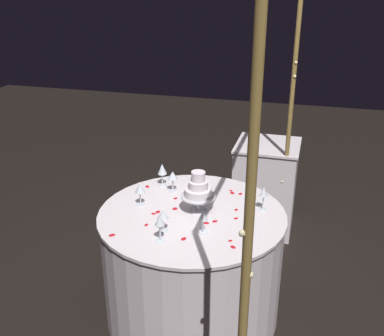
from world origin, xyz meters
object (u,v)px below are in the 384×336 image
object	(u,v)px
wine_glass_0	(173,176)
wine_glass_2	(203,217)
wine_glass_6	(163,215)
main_table	(192,264)
wine_glass_4	(162,170)
wine_glass_1	(264,193)
tiered_cake	(198,189)
wine_glass_3	(160,222)
side_table	(265,186)
decorative_arch	(280,116)
wine_glass_5	(140,189)

from	to	relation	value
wine_glass_0	wine_glass_2	xyz separation A→B (m)	(0.48, 0.34, -0.01)
wine_glass_6	main_table	bearing A→B (deg)	158.22
wine_glass_2	wine_glass_4	size ratio (longest dim) A/B	0.89
wine_glass_1	tiered_cake	bearing A→B (deg)	-72.10
wine_glass_0	wine_glass_2	world-z (taller)	wine_glass_0
tiered_cake	wine_glass_3	size ratio (longest dim) A/B	1.76
side_table	main_table	bearing A→B (deg)	-13.78
decorative_arch	wine_glass_4	world-z (taller)	decorative_arch
main_table	tiered_cake	bearing A→B (deg)	140.74
tiered_cake	wine_glass_2	size ratio (longest dim) A/B	1.87
wine_glass_0	main_table	bearing A→B (deg)	38.91
main_table	wine_glass_1	distance (m)	0.68
decorative_arch	side_table	world-z (taller)	decorative_arch
wine_glass_5	wine_glass_6	xyz separation A→B (m)	(0.27, 0.25, -0.01)
main_table	wine_glass_1	xyz separation A→B (m)	(-0.16, 0.42, 0.51)
wine_glass_4	wine_glass_1	bearing A→B (deg)	76.52
side_table	wine_glass_1	distance (m)	1.26
main_table	wine_glass_0	distance (m)	0.61
wine_glass_2	wine_glass_5	bearing A→B (deg)	-114.92
wine_glass_2	side_table	bearing A→B (deg)	172.65
main_table	wine_glass_0	size ratio (longest dim) A/B	8.01
main_table	wine_glass_5	world-z (taller)	wine_glass_5
tiered_cake	wine_glass_2	world-z (taller)	tiered_cake
decorative_arch	wine_glass_0	bearing A→B (deg)	-110.37
side_table	wine_glass_1	world-z (taller)	wine_glass_1
wine_glass_2	wine_glass_6	size ratio (longest dim) A/B	1.06
wine_glass_5	wine_glass_6	distance (m)	0.37
side_table	wine_glass_2	distance (m)	1.61
decorative_arch	main_table	xyz separation A→B (m)	(-0.00, -0.50, -1.07)
wine_glass_2	main_table	bearing A→B (deg)	-149.27
wine_glass_4	wine_glass_5	world-z (taller)	wine_glass_4
main_table	side_table	bearing A→B (deg)	166.22
wine_glass_0	wine_glass_3	xyz separation A→B (m)	(0.63, 0.13, 0.00)
tiered_cake	wine_glass_2	xyz separation A→B (m)	(0.25, 0.10, -0.05)
tiered_cake	wine_glass_6	distance (m)	0.32
main_table	wine_glass_2	distance (m)	0.55
tiered_cake	wine_glass_1	distance (m)	0.42
main_table	wine_glass_2	size ratio (longest dim) A/B	8.26
wine_glass_3	wine_glass_5	xyz separation A→B (m)	(-0.37, -0.27, -0.00)
wine_glass_0	wine_glass_5	xyz separation A→B (m)	(0.25, -0.14, -0.00)
wine_glass_3	wine_glass_6	distance (m)	0.11
wine_glass_4	main_table	bearing A→B (deg)	42.81
wine_glass_3	wine_glass_6	xyz separation A→B (m)	(-0.11, -0.02, -0.01)
tiered_cake	wine_glass_1	size ratio (longest dim) A/B	1.70
main_table	wine_glass_4	xyz separation A→B (m)	(-0.34, -0.32, 0.51)
main_table	tiered_cake	xyz separation A→B (m)	(-0.04, 0.03, 0.54)
decorative_arch	side_table	distance (m)	1.69
side_table	wine_glass_1	size ratio (longest dim) A/B	5.18
wine_glass_0	wine_glass_6	distance (m)	0.53
wine_glass_0	wine_glass_3	bearing A→B (deg)	11.66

